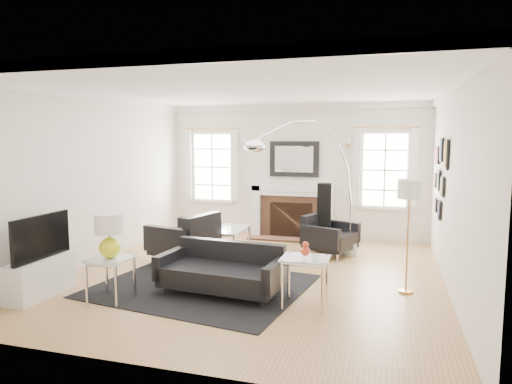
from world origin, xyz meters
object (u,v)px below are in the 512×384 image
(arc_floor_lamp, at_px, (305,182))
(sofa, at_px, (223,271))
(armchair_left, at_px, (187,239))
(gourd_lamp, at_px, (109,233))
(fireplace, at_px, (292,212))
(armchair_right, at_px, (328,236))
(coffee_table, at_px, (219,230))

(arc_floor_lamp, bearing_deg, sofa, -109.80)
(armchair_left, height_order, gourd_lamp, gourd_lamp)
(armchair_left, relative_size, gourd_lamp, 2.06)
(fireplace, relative_size, armchair_left, 1.43)
(fireplace, height_order, sofa, fireplace)
(arc_floor_lamp, bearing_deg, armchair_right, 52.86)
(coffee_table, relative_size, arc_floor_lamp, 0.39)
(fireplace, bearing_deg, sofa, -92.70)
(armchair_right, bearing_deg, armchair_left, -152.60)
(coffee_table, distance_m, gourd_lamp, 2.94)
(armchair_right, height_order, gourd_lamp, gourd_lamp)
(sofa, distance_m, gourd_lamp, 1.56)
(armchair_left, distance_m, gourd_lamp, 2.08)
(gourd_lamp, bearing_deg, armchair_left, 86.29)
(sofa, height_order, armchair_right, armchair_right)
(armchair_left, bearing_deg, sofa, -49.56)
(armchair_left, xyz_separation_m, gourd_lamp, (-0.13, -2.02, 0.51))
(gourd_lamp, xyz_separation_m, arc_floor_lamp, (2.02, 2.73, 0.45))
(fireplace, relative_size, gourd_lamp, 2.94)
(armchair_left, xyz_separation_m, armchair_right, (2.23, 1.16, -0.05))
(coffee_table, height_order, gourd_lamp, gourd_lamp)
(fireplace, bearing_deg, coffee_table, -125.51)
(fireplace, xyz_separation_m, coffee_table, (-1.07, -1.50, -0.15))
(sofa, relative_size, armchair_right, 1.59)
(armchair_left, distance_m, armchair_right, 2.51)
(armchair_left, relative_size, arc_floor_lamp, 0.48)
(sofa, height_order, gourd_lamp, gourd_lamp)
(armchair_left, xyz_separation_m, arc_floor_lamp, (1.89, 0.71, 0.96))
(sofa, height_order, coffee_table, sofa)
(fireplace, height_order, gourd_lamp, gourd_lamp)
(sofa, distance_m, coffee_table, 2.38)
(gourd_lamp, relative_size, arc_floor_lamp, 0.23)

